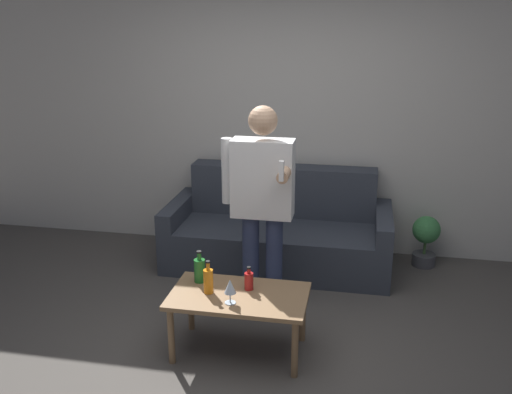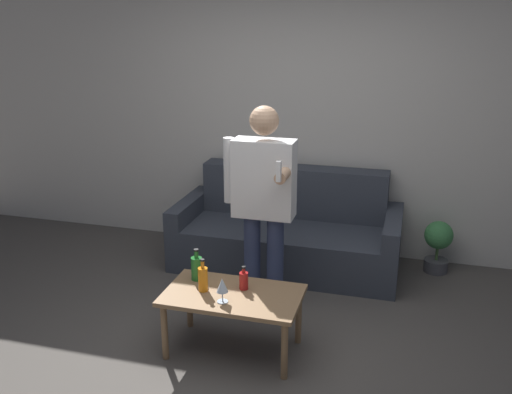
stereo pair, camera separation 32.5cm
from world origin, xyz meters
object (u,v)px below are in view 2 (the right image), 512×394
Objects in this scene: coffee_table at (233,300)px; person_standing_front at (263,196)px; couch at (288,233)px; bottle_orange at (203,278)px.

coffee_table is 0.82m from person_standing_front.
couch reaches higher than bottle_orange.
person_standing_front reaches higher than couch.
bottle_orange is at bearing -110.96° from person_standing_front.
person_standing_front is (0.00, -0.89, 0.62)m from couch.
coffee_table is at bearing -91.50° from couch.
bottle_orange is 0.79m from person_standing_front.
bottle_orange is (-0.20, -0.02, 0.14)m from coffee_table.
person_standing_front is (0.04, 0.62, 0.54)m from coffee_table.
couch is 1.56m from bottle_orange.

